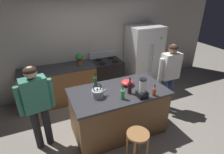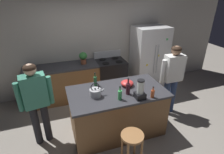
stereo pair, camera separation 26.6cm
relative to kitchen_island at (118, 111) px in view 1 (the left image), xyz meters
The scene contains 17 objects.
ground_plane 0.47m from the kitchen_island, ahead, with size 14.00×14.00×0.00m, color gray.
back_wall 2.14m from the kitchen_island, 90.00° to the left, with size 8.00×0.10×2.70m, color #BCB7AD.
kitchen_island is the anchor object (origin of this frame).
back_counter_run 1.74m from the kitchen_island, 117.30° to the left, with size 2.00×0.64×0.93m.
refrigerator 2.17m from the kitchen_island, 44.79° to the left, with size 0.90×0.73×1.76m.
stove_range 1.57m from the kitchen_island, 75.85° to the left, with size 0.76×0.65×1.11m.
person_by_island_left 1.52m from the kitchen_island, behind, with size 0.60×0.28×1.59m.
person_by_sink_right 1.46m from the kitchen_island, ahead, with size 0.59×0.23×1.61m.
bar_stool 0.84m from the kitchen_island, 94.17° to the right, with size 0.36×0.36×0.63m.
potted_plant 1.71m from the kitchen_island, 102.00° to the left, with size 0.20×0.20×0.30m.
blender_appliance 0.77m from the kitchen_island, 51.52° to the right, with size 0.17×0.17×0.35m.
bottle_soda 0.63m from the kitchen_island, 101.66° to the right, with size 0.07×0.07×0.26m.
bottle_olive_oil 0.74m from the kitchen_island, 133.59° to the left, with size 0.07×0.07×0.28m.
bottle_cooking_sauce 0.84m from the kitchen_island, 38.92° to the right, with size 0.06×0.06×0.22m.
bottle_wine 0.62m from the kitchen_island, 48.35° to the right, with size 0.08×0.08×0.32m.
mixing_bowl 0.59m from the kitchen_island, 26.21° to the left, with size 0.25×0.25×0.11m, color red.
tea_kettle 0.69m from the kitchen_island, behind, with size 0.28×0.20×0.27m.
Camera 1 is at (-1.30, -2.64, 2.66)m, focal length 29.15 mm.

